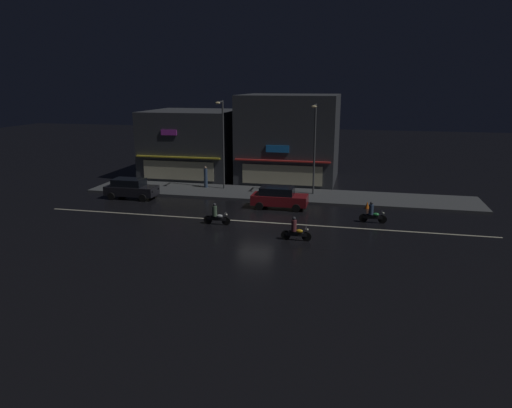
{
  "coord_description": "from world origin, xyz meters",
  "views": [
    {
      "loc": [
        6.98,
        -30.88,
        9.47
      ],
      "look_at": [
        -0.21,
        1.1,
        1.01
      ],
      "focal_mm": 32.97,
      "sensor_mm": 36.0,
      "label": 1
    }
  ],
  "objects_px": {
    "streetlamp_mid": "(314,142)",
    "pedestrian_on_sidewalk": "(206,177)",
    "motorcycle_lead": "(216,216)",
    "motorcycle_following": "(295,231)",
    "streetlamp_west": "(222,138)",
    "motorcycle_opposite_lane": "(372,214)",
    "traffic_cone": "(367,205)",
    "parked_car_near_kerb": "(131,188)",
    "parked_car_trailing": "(279,197)"
  },
  "relations": [
    {
      "from": "motorcycle_lead",
      "to": "motorcycle_opposite_lane",
      "type": "distance_m",
      "value": 10.84
    },
    {
      "from": "streetlamp_mid",
      "to": "pedestrian_on_sidewalk",
      "type": "relative_size",
      "value": 3.93
    },
    {
      "from": "parked_car_near_kerb",
      "to": "motorcycle_opposite_lane",
      "type": "distance_m",
      "value": 20.01
    },
    {
      "from": "streetlamp_west",
      "to": "parked_car_near_kerb",
      "type": "bearing_deg",
      "value": -145.47
    },
    {
      "from": "streetlamp_mid",
      "to": "motorcycle_following",
      "type": "relative_size",
      "value": 4.04
    },
    {
      "from": "streetlamp_west",
      "to": "motorcycle_following",
      "type": "height_order",
      "value": "streetlamp_west"
    },
    {
      "from": "streetlamp_mid",
      "to": "motorcycle_opposite_lane",
      "type": "distance_m",
      "value": 9.59
    },
    {
      "from": "pedestrian_on_sidewalk",
      "to": "motorcycle_following",
      "type": "bearing_deg",
      "value": -36.1
    },
    {
      "from": "parked_car_trailing",
      "to": "streetlamp_mid",
      "type": "bearing_deg",
      "value": -114.54
    },
    {
      "from": "streetlamp_mid",
      "to": "traffic_cone",
      "type": "xyz_separation_m",
      "value": [
        4.58,
        -3.32,
        -4.35
      ]
    },
    {
      "from": "motorcycle_opposite_lane",
      "to": "traffic_cone",
      "type": "height_order",
      "value": "motorcycle_opposite_lane"
    },
    {
      "from": "motorcycle_lead",
      "to": "parked_car_near_kerb",
      "type": "bearing_deg",
      "value": -26.61
    },
    {
      "from": "parked_car_near_kerb",
      "to": "motorcycle_lead",
      "type": "xyz_separation_m",
      "value": [
        9.3,
        -5.73,
        -0.24
      ]
    },
    {
      "from": "streetlamp_mid",
      "to": "pedestrian_on_sidewalk",
      "type": "distance_m",
      "value": 10.56
    },
    {
      "from": "parked_car_trailing",
      "to": "traffic_cone",
      "type": "distance_m",
      "value": 6.9
    },
    {
      "from": "streetlamp_west",
      "to": "streetlamp_mid",
      "type": "bearing_deg",
      "value": -2.55
    },
    {
      "from": "parked_car_near_kerb",
      "to": "traffic_cone",
      "type": "bearing_deg",
      "value": -177.21
    },
    {
      "from": "parked_car_near_kerb",
      "to": "motorcycle_following",
      "type": "bearing_deg",
      "value": 152.4
    },
    {
      "from": "pedestrian_on_sidewalk",
      "to": "motorcycle_lead",
      "type": "height_order",
      "value": "pedestrian_on_sidewalk"
    },
    {
      "from": "parked_car_trailing",
      "to": "motorcycle_lead",
      "type": "relative_size",
      "value": 2.26
    },
    {
      "from": "motorcycle_following",
      "to": "motorcycle_opposite_lane",
      "type": "distance_m",
      "value": 6.81
    },
    {
      "from": "motorcycle_lead",
      "to": "motorcycle_opposite_lane",
      "type": "relative_size",
      "value": 1.0
    },
    {
      "from": "motorcycle_lead",
      "to": "motorcycle_following",
      "type": "distance_m",
      "value": 6.18
    },
    {
      "from": "parked_car_near_kerb",
      "to": "traffic_cone",
      "type": "distance_m",
      "value": 19.52
    },
    {
      "from": "streetlamp_west",
      "to": "traffic_cone",
      "type": "bearing_deg",
      "value": -16.13
    },
    {
      "from": "streetlamp_west",
      "to": "traffic_cone",
      "type": "relative_size",
      "value": 14.31
    },
    {
      "from": "parked_car_near_kerb",
      "to": "traffic_cone",
      "type": "height_order",
      "value": "parked_car_near_kerb"
    },
    {
      "from": "pedestrian_on_sidewalk",
      "to": "motorcycle_opposite_lane",
      "type": "height_order",
      "value": "pedestrian_on_sidewalk"
    },
    {
      "from": "streetlamp_west",
      "to": "parked_car_near_kerb",
      "type": "height_order",
      "value": "streetlamp_west"
    },
    {
      "from": "motorcycle_following",
      "to": "streetlamp_west",
      "type": "bearing_deg",
      "value": -64.71
    },
    {
      "from": "motorcycle_lead",
      "to": "motorcycle_following",
      "type": "height_order",
      "value": "same"
    },
    {
      "from": "streetlamp_west",
      "to": "parked_car_trailing",
      "type": "relative_size",
      "value": 1.83
    },
    {
      "from": "motorcycle_following",
      "to": "motorcycle_lead",
      "type": "bearing_deg",
      "value": -28.83
    },
    {
      "from": "pedestrian_on_sidewalk",
      "to": "motorcycle_opposite_lane",
      "type": "xyz_separation_m",
      "value": [
        14.8,
        -7.87,
        -0.42
      ]
    },
    {
      "from": "motorcycle_opposite_lane",
      "to": "traffic_cone",
      "type": "distance_m",
      "value": 3.94
    },
    {
      "from": "motorcycle_lead",
      "to": "traffic_cone",
      "type": "xyz_separation_m",
      "value": [
        10.18,
        6.68,
        -0.36
      ]
    },
    {
      "from": "motorcycle_lead",
      "to": "motorcycle_following",
      "type": "relative_size",
      "value": 1.0
    },
    {
      "from": "streetlamp_mid",
      "to": "parked_car_near_kerb",
      "type": "distance_m",
      "value": 15.96
    },
    {
      "from": "traffic_cone",
      "to": "parked_car_trailing",
      "type": "bearing_deg",
      "value": -168.29
    },
    {
      "from": "parked_car_trailing",
      "to": "motorcycle_lead",
      "type": "distance_m",
      "value": 6.32
    },
    {
      "from": "motorcycle_following",
      "to": "traffic_cone",
      "type": "height_order",
      "value": "motorcycle_following"
    },
    {
      "from": "motorcycle_opposite_lane",
      "to": "traffic_cone",
      "type": "bearing_deg",
      "value": 99.86
    },
    {
      "from": "parked_car_near_kerb",
      "to": "parked_car_trailing",
      "type": "distance_m",
      "value": 12.76
    },
    {
      "from": "parked_car_near_kerb",
      "to": "motorcycle_lead",
      "type": "height_order",
      "value": "parked_car_near_kerb"
    },
    {
      "from": "streetlamp_mid",
      "to": "parked_car_near_kerb",
      "type": "height_order",
      "value": "streetlamp_mid"
    },
    {
      "from": "parked_car_trailing",
      "to": "motorcycle_opposite_lane",
      "type": "bearing_deg",
      "value": 160.33
    },
    {
      "from": "streetlamp_mid",
      "to": "pedestrian_on_sidewalk",
      "type": "height_order",
      "value": "streetlamp_mid"
    },
    {
      "from": "motorcycle_lead",
      "to": "traffic_cone",
      "type": "distance_m",
      "value": 12.18
    },
    {
      "from": "parked_car_near_kerb",
      "to": "parked_car_trailing",
      "type": "bearing_deg",
      "value": 178.0
    },
    {
      "from": "streetlamp_west",
      "to": "motorcycle_lead",
      "type": "height_order",
      "value": "streetlamp_west"
    }
  ]
}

